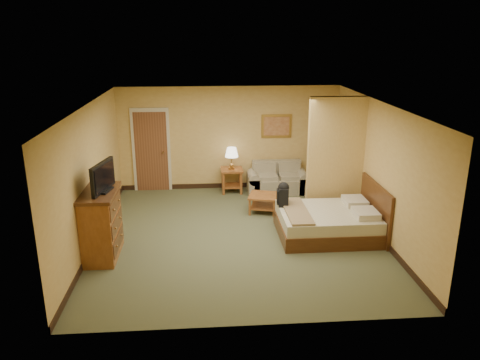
{
  "coord_description": "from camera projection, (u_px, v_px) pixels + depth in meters",
  "views": [
    {
      "loc": [
        -0.62,
        -8.5,
        3.87
      ],
      "look_at": [
        0.09,
        0.6,
        0.96
      ],
      "focal_mm": 35.0,
      "sensor_mm": 36.0,
      "label": 1
    }
  ],
  "objects": [
    {
      "name": "ceiling",
      "position": [
        238.0,
        104.0,
        8.51
      ],
      "size": [
        6.0,
        6.0,
        0.0
      ],
      "primitive_type": "plane",
      "rotation": [
        3.14,
        0.0,
        0.0
      ],
      "color": "white",
      "rests_on": "back_wall"
    },
    {
      "name": "right_wall",
      "position": [
        378.0,
        170.0,
        9.1
      ],
      "size": [
        0.02,
        6.0,
        2.6
      ],
      "primitive_type": "cube",
      "color": "tan",
      "rests_on": "floor"
    },
    {
      "name": "table_lamp",
      "position": [
        232.0,
        153.0,
        11.51
      ],
      "size": [
        0.33,
        0.33,
        0.55
      ],
      "color": "#B88643",
      "rests_on": "side_table"
    },
    {
      "name": "baseboard",
      "position": [
        230.0,
        185.0,
        12.12
      ],
      "size": [
        5.5,
        0.02,
        0.12
      ],
      "primitive_type": "cube",
      "color": "black",
      "rests_on": "floor"
    },
    {
      "name": "floor",
      "position": [
        238.0,
        235.0,
        9.3
      ],
      "size": [
        6.0,
        6.0,
        0.0
      ],
      "primitive_type": "plane",
      "color": "#505637",
      "rests_on": "ground"
    },
    {
      "name": "wall_picture",
      "position": [
        276.0,
        126.0,
        11.72
      ],
      "size": [
        0.76,
        0.04,
        0.59
      ],
      "color": "#B78E3F",
      "rests_on": "back_wall"
    },
    {
      "name": "loveseat",
      "position": [
        278.0,
        182.0,
        11.75
      ],
      "size": [
        1.51,
        0.7,
        0.76
      ],
      "color": "#9D9377",
      "rests_on": "floor"
    },
    {
      "name": "dresser",
      "position": [
        101.0,
        224.0,
        8.26
      ],
      "size": [
        0.6,
        1.15,
        1.23
      ],
      "color": "brown",
      "rests_on": "floor"
    },
    {
      "name": "tv",
      "position": [
        103.0,
        178.0,
        8.01
      ],
      "size": [
        0.29,
        0.85,
        0.52
      ],
      "rotation": [
        0.0,
        0.0,
        -0.21
      ],
      "color": "black",
      "rests_on": "dresser"
    },
    {
      "name": "coffee_table",
      "position": [
        264.0,
        200.0,
        10.42
      ],
      "size": [
        0.76,
        0.76,
        0.4
      ],
      "rotation": [
        0.0,
        0.0,
        -0.26
      ],
      "color": "brown",
      "rests_on": "floor"
    },
    {
      "name": "back_wall",
      "position": [
        229.0,
        138.0,
        11.75
      ],
      "size": [
        5.5,
        0.02,
        2.6
      ],
      "primitive_type": "cube",
      "color": "tan",
      "rests_on": "floor"
    },
    {
      "name": "side_table",
      "position": [
        232.0,
        177.0,
        11.7
      ],
      "size": [
        0.54,
        0.54,
        0.6
      ],
      "color": "brown",
      "rests_on": "floor"
    },
    {
      "name": "partition",
      "position": [
        335.0,
        158.0,
        9.94
      ],
      "size": [
        1.2,
        0.15,
        2.6
      ],
      "primitive_type": "cube",
      "color": "tan",
      "rests_on": "floor"
    },
    {
      "name": "bed",
      "position": [
        330.0,
        222.0,
        9.22
      ],
      "size": [
        1.94,
        1.61,
        1.04
      ],
      "color": "#452410",
      "rests_on": "floor"
    },
    {
      "name": "backpack",
      "position": [
        283.0,
        193.0,
        9.37
      ],
      "size": [
        0.23,
        0.3,
        0.49
      ],
      "rotation": [
        0.0,
        0.0,
        -0.1
      ],
      "color": "black",
      "rests_on": "bed"
    },
    {
      "name": "left_wall",
      "position": [
        91.0,
        176.0,
        8.7
      ],
      "size": [
        0.02,
        6.0,
        2.6
      ],
      "primitive_type": "cube",
      "color": "tan",
      "rests_on": "floor"
    },
    {
      "name": "door",
      "position": [
        151.0,
        151.0,
        11.66
      ],
      "size": [
        0.94,
        0.16,
        2.1
      ],
      "color": "beige",
      "rests_on": "floor"
    }
  ]
}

